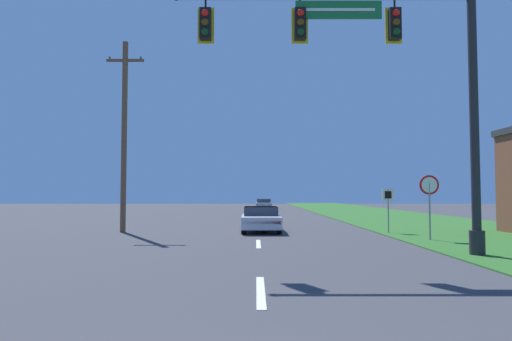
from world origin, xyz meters
name	(u,v)px	position (x,y,z in m)	size (l,w,h in m)	color
grass_verge_right	(403,219)	(10.50, 30.00, 0.02)	(10.00, 110.00, 0.04)	#2D6626
road_center_line	(257,228)	(0.00, 22.00, 0.01)	(0.16, 34.80, 0.01)	silver
signal_mast	(392,73)	(4.00, 10.84, 5.41)	(9.22, 0.47, 8.58)	#232326
car_ahead	(260,219)	(0.14, 19.55, 0.60)	(1.86, 4.32, 1.19)	black
far_car	(263,204)	(0.83, 51.37, 0.60)	(1.82, 4.54, 1.19)	black
stop_sign	(428,193)	(6.66, 15.15, 1.86)	(0.76, 0.07, 2.50)	gray
route_sign_post	(387,200)	(6.01, 18.46, 1.53)	(0.55, 0.06, 2.03)	gray
utility_pole_near	(123,133)	(-6.41, 19.10, 4.73)	(1.80, 0.26, 9.15)	brown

